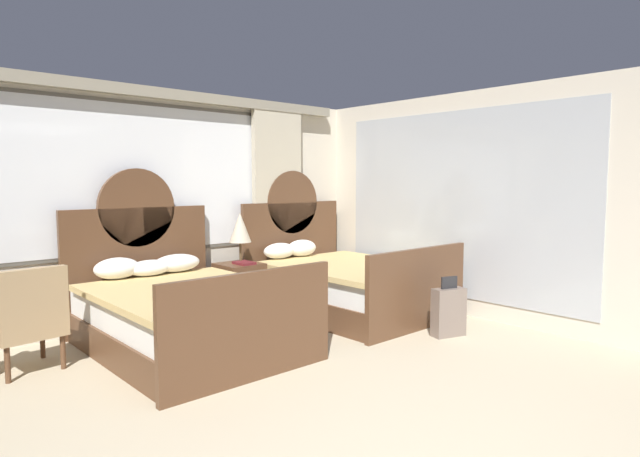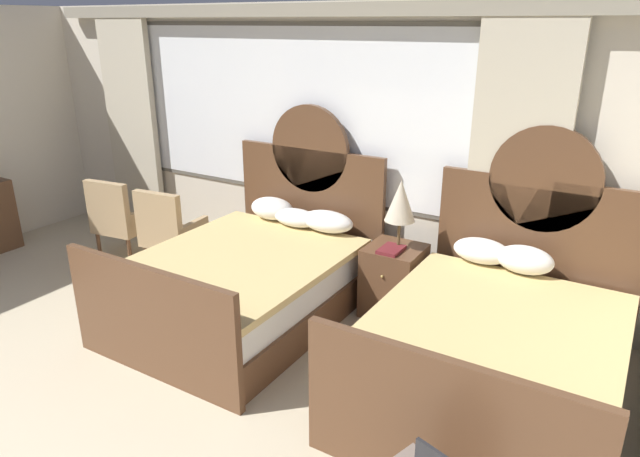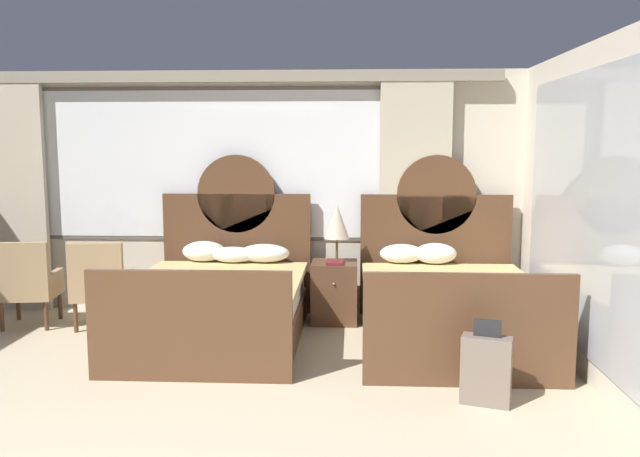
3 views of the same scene
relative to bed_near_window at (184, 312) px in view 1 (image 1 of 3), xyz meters
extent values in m
cube|color=beige|center=(-0.29, 1.18, 0.98)|extent=(6.93, 0.07, 2.70)
cube|color=#605B52|center=(-0.29, 1.14, 1.30)|extent=(4.15, 0.02, 1.71)
cube|color=white|center=(-0.29, 1.13, 1.30)|extent=(4.07, 0.02, 1.63)
cube|color=#C1B79E|center=(1.97, 1.05, 0.93)|extent=(0.77, 0.08, 2.60)
cube|color=gray|center=(-0.29, 1.05, 2.25)|extent=(6.37, 0.10, 0.12)
cube|color=beige|center=(3.20, -1.29, 0.98)|extent=(0.07, 4.87, 2.70)
cube|color=#B2B7BC|center=(3.16, -0.99, 0.98)|extent=(0.01, 3.41, 2.27)
cube|color=brown|center=(0.00, -0.07, -0.22)|extent=(1.57, 2.12, 0.30)
cube|color=white|center=(0.00, -0.07, 0.06)|extent=(1.51, 2.02, 0.26)
cube|color=tan|center=(0.00, -0.15, 0.22)|extent=(1.61, 1.92, 0.06)
cube|color=brown|center=(0.00, 1.02, 0.31)|extent=(1.65, 0.06, 1.34)
cylinder|color=brown|center=(0.00, 1.02, 0.98)|extent=(0.86, 0.06, 0.86)
cube|color=brown|center=(0.00, -1.16, 0.09)|extent=(1.65, 0.06, 0.91)
ellipsoid|color=white|center=(-0.33, 0.81, 0.36)|extent=(0.47, 0.31, 0.22)
ellipsoid|color=white|center=(0.00, 0.76, 0.34)|extent=(0.49, 0.27, 0.17)
ellipsoid|color=white|center=(0.34, 0.79, 0.35)|extent=(0.54, 0.31, 0.20)
cube|color=brown|center=(2.20, -0.07, -0.22)|extent=(1.57, 2.12, 0.30)
cube|color=white|center=(2.20, -0.07, 0.06)|extent=(1.51, 2.02, 0.26)
cube|color=tan|center=(2.20, -0.15, 0.22)|extent=(1.61, 1.92, 0.06)
cube|color=brown|center=(2.20, 1.02, 0.31)|extent=(1.65, 0.06, 1.34)
cylinder|color=brown|center=(2.20, 1.02, 0.98)|extent=(0.86, 0.06, 0.86)
cube|color=brown|center=(2.20, -1.16, 0.09)|extent=(1.65, 0.06, 0.91)
ellipsoid|color=white|center=(1.82, 0.82, 0.36)|extent=(0.47, 0.29, 0.21)
ellipsoid|color=white|center=(2.18, 0.79, 0.37)|extent=(0.45, 0.28, 0.22)
cube|color=brown|center=(1.10, 0.68, -0.04)|extent=(0.48, 0.48, 0.65)
sphere|color=tan|center=(1.10, 0.43, 0.10)|extent=(0.02, 0.02, 0.02)
cylinder|color=brown|center=(1.13, 0.69, 0.29)|extent=(0.14, 0.14, 0.02)
cylinder|color=brown|center=(1.13, 0.69, 0.42)|extent=(0.03, 0.03, 0.23)
cone|color=beige|center=(1.13, 0.69, 0.72)|extent=(0.27, 0.27, 0.36)
cube|color=maroon|center=(1.11, 0.59, 0.30)|extent=(0.18, 0.26, 0.03)
cube|color=tan|center=(-1.30, 0.38, -0.01)|extent=(0.60, 0.60, 0.10)
cube|color=tan|center=(-1.28, 0.15, 0.29)|extent=(0.55, 0.14, 0.51)
cube|color=tan|center=(-1.07, 0.41, 0.12)|extent=(0.11, 0.49, 0.16)
cylinder|color=brown|center=(-1.11, 0.63, -0.21)|extent=(0.04, 0.04, 0.30)
cylinder|color=brown|center=(-1.06, 0.19, -0.21)|extent=(0.04, 0.04, 0.30)
cylinder|color=brown|center=(-1.50, 0.14, -0.21)|extent=(0.04, 0.04, 0.30)
cube|color=#75665B|center=(2.28, -1.50, -0.11)|extent=(0.39, 0.25, 0.51)
cube|color=#232326|center=(2.28, -1.50, 0.21)|extent=(0.19, 0.08, 0.13)
cylinder|color=black|center=(2.14, -1.46, -0.34)|extent=(0.05, 0.03, 0.05)
cylinder|color=black|center=(2.41, -1.54, -0.34)|extent=(0.05, 0.03, 0.05)
camera|label=1|loc=(-2.43, -4.67, 1.28)|focal=29.84mm
camera|label=2|loc=(2.92, -3.58, 2.15)|focal=31.53mm
camera|label=3|loc=(1.30, -6.15, 1.54)|focal=36.68mm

